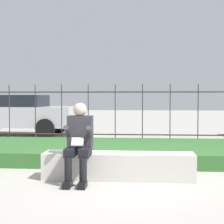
{
  "coord_description": "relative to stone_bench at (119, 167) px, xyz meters",
  "views": [
    {
      "loc": [
        0.38,
        -5.92,
        1.32
      ],
      "look_at": [
        -0.4,
        3.28,
        0.94
      ],
      "focal_mm": 60.0,
      "sensor_mm": 36.0,
      "label": 1
    }
  ],
  "objects": [
    {
      "name": "ground_plane",
      "position": [
        0.02,
        0.0,
        -0.19
      ],
      "size": [
        60.0,
        60.0,
        0.0
      ],
      "primitive_type": "plane",
      "color": "#A8A399"
    },
    {
      "name": "stone_bench",
      "position": [
        0.0,
        0.0,
        0.0
      ],
      "size": [
        2.4,
        0.48,
        0.42
      ],
      "color": "beige",
      "rests_on": "ground_plane"
    },
    {
      "name": "person_seated_reader",
      "position": [
        -0.59,
        -0.27,
        0.47
      ],
      "size": [
        0.42,
        0.73,
        1.22
      ],
      "color": "black",
      "rests_on": "ground_plane"
    },
    {
      "name": "grass_berm",
      "position": [
        0.02,
        2.09,
        -0.05
      ],
      "size": [
        10.52,
        2.78,
        0.28
      ],
      "color": "#33662D",
      "rests_on": "ground_plane"
    },
    {
      "name": "iron_fence",
      "position": [
        0.02,
        3.8,
        0.67
      ],
      "size": [
        8.52,
        0.03,
        1.63
      ],
      "color": "#332D28",
      "rests_on": "ground_plane"
    },
    {
      "name": "car_parked_left",
      "position": [
        -3.94,
        6.48,
        0.55
      ],
      "size": [
        4.07,
        1.94,
        1.37
      ],
      "rotation": [
        0.0,
        0.0,
        -0.03
      ],
      "color": "#B7B7BC",
      "rests_on": "ground_plane"
    }
  ]
}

